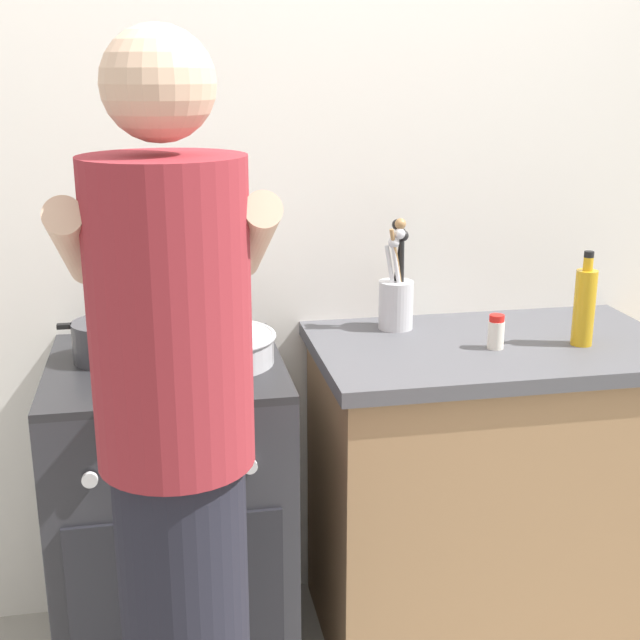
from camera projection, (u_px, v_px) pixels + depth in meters
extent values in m
cube|color=silver|center=(345.00, 201.00, 2.52)|extent=(3.20, 0.10, 2.50)
cube|color=#99724C|center=(486.00, 495.00, 2.48)|extent=(0.96, 0.56, 0.86)
cube|color=#4C4C51|center=(495.00, 349.00, 2.35)|extent=(1.00, 0.60, 0.04)
cube|color=#2D2D33|center=(174.00, 522.00, 2.32)|extent=(0.60, 0.60, 0.88)
cube|color=#232326|center=(165.00, 366.00, 2.19)|extent=(0.60, 0.60, 0.02)
cube|color=black|center=(178.00, 593.00, 2.03)|extent=(0.51, 0.01, 0.40)
cylinder|color=silver|center=(90.00, 480.00, 1.90)|extent=(0.04, 0.01, 0.04)
cylinder|color=silver|center=(171.00, 473.00, 1.94)|extent=(0.04, 0.01, 0.04)
cylinder|color=silver|center=(250.00, 466.00, 1.97)|extent=(0.04, 0.01, 0.04)
cylinder|color=#38383D|center=(109.00, 341.00, 2.19)|extent=(0.18, 0.18, 0.10)
cube|color=black|center=(64.00, 326.00, 2.16)|extent=(0.04, 0.02, 0.01)
cube|color=black|center=(150.00, 322.00, 2.20)|extent=(0.04, 0.02, 0.01)
cylinder|color=#B7B7BC|center=(220.00, 349.00, 2.17)|extent=(0.27, 0.27, 0.08)
torus|color=#B7B7BC|center=(220.00, 336.00, 2.16)|extent=(0.29, 0.29, 0.01)
cylinder|color=silver|center=(396.00, 305.00, 2.46)|extent=(0.10, 0.10, 0.14)
cylinder|color=black|center=(402.00, 281.00, 2.43)|extent=(0.02, 0.03, 0.24)
sphere|color=black|center=(403.00, 236.00, 2.39)|extent=(0.03, 0.03, 0.03)
cylinder|color=#9E7547|center=(399.00, 277.00, 2.42)|extent=(0.07, 0.04, 0.28)
sphere|color=#9E7547|center=(400.00, 224.00, 2.38)|extent=(0.03, 0.03, 0.03)
cylinder|color=black|center=(396.00, 276.00, 2.44)|extent=(0.04, 0.02, 0.28)
sphere|color=black|center=(398.00, 225.00, 2.40)|extent=(0.03, 0.03, 0.03)
cylinder|color=silver|center=(398.00, 281.00, 2.42)|extent=(0.06, 0.02, 0.25)
sphere|color=silver|center=(400.00, 234.00, 2.38)|extent=(0.03, 0.03, 0.03)
cylinder|color=silver|center=(393.00, 284.00, 2.42)|extent=(0.04, 0.05, 0.22)
sphere|color=silver|center=(394.00, 242.00, 2.39)|extent=(0.03, 0.03, 0.03)
cylinder|color=silver|center=(496.00, 335.00, 2.28)|extent=(0.04, 0.04, 0.08)
cylinder|color=red|center=(497.00, 318.00, 2.27)|extent=(0.04, 0.04, 0.02)
cylinder|color=gold|center=(584.00, 308.00, 2.30)|extent=(0.06, 0.06, 0.21)
cylinder|color=gold|center=(588.00, 264.00, 2.26)|extent=(0.03, 0.03, 0.04)
cylinder|color=black|center=(589.00, 254.00, 2.26)|extent=(0.03, 0.03, 0.02)
cylinder|color=maroon|center=(170.00, 315.00, 1.56)|extent=(0.30, 0.30, 0.58)
sphere|color=#D3AA8C|center=(158.00, 84.00, 1.44)|extent=(0.20, 0.20, 0.20)
cylinder|color=#D3AA8C|center=(76.00, 245.00, 1.63)|extent=(0.07, 0.41, 0.24)
cylinder|color=#D3AA8C|center=(252.00, 239.00, 1.69)|extent=(0.07, 0.41, 0.24)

